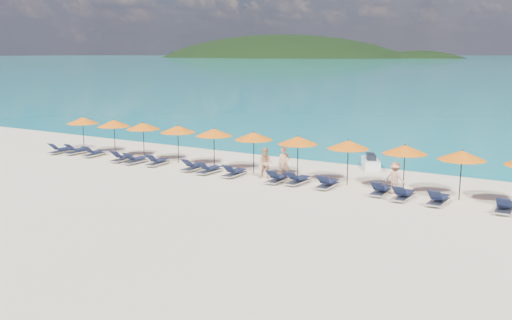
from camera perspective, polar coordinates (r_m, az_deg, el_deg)
The scene contains 33 objects.
ground at distance 25.94m, azimuth -3.48°, elevation -3.66°, with size 1400.00×1400.00×0.00m, color beige.
headland_main at distance 644.26m, azimuth 2.26°, elevation 6.82°, with size 374.00×242.00×126.50m.
headland_small at distance 604.82m, azimuth 15.79°, elevation 6.45°, with size 162.00×126.00×85.50m.
jetski at distance 32.67m, azimuth 11.40°, elevation -0.26°, with size 1.75×2.35×0.79m.
beachgoer_a at distance 28.88m, azimuth 2.82°, elevation -0.40°, with size 0.63×0.41×1.73m, color tan.
beachgoer_b at distance 29.34m, azimuth 0.94°, elevation -0.32°, with size 0.79×0.46×1.63m, color tan.
beachgoer_c at distance 26.96m, azimuth 13.73°, elevation -1.77°, with size 0.96×0.45×1.49m, color tan.
umbrella_0 at distance 39.20m, azimuth -16.95°, elevation 3.80°, with size 2.10×2.10×2.28m.
umbrella_1 at distance 37.10m, azimuth -14.02°, elevation 3.58°, with size 2.10×2.10×2.28m.
umbrella_2 at distance 35.35m, azimuth -11.23°, elevation 3.35°, with size 2.10×2.10×2.28m.
umbrella_3 at distance 33.58m, azimuth -7.83°, elevation 3.08°, with size 2.10×2.10×2.28m.
umbrella_4 at distance 32.03m, azimuth -4.23°, elevation 2.77°, with size 2.10×2.10×2.28m.
umbrella_5 at distance 30.52m, azimuth -0.23°, elevation 2.41°, with size 2.10×2.10×2.28m.
umbrella_6 at distance 29.13m, azimuth 4.22°, elevation 1.98°, with size 2.10×2.10×2.28m.
umbrella_7 at distance 28.09m, azimuth 9.21°, elevation 1.54°, with size 2.10×2.10×2.28m.
umbrella_8 at distance 27.24m, azimuth 14.68°, elevation 1.04°, with size 2.10×2.10×2.28m.
umbrella_9 at distance 26.43m, azimuth 19.90°, elevation 0.45°, with size 2.10×2.10×2.28m.
lounger_0 at distance 38.81m, azimuth -18.97°, elevation 0.96°, with size 0.67×1.72×0.66m.
lounger_1 at distance 38.23m, azimuth -17.49°, elevation 0.91°, with size 0.65×1.71×0.66m.
lounger_2 at distance 37.05m, azimuth -15.92°, elevation 0.69°, with size 0.77×1.75×0.66m.
lounger_3 at distance 34.92m, azimuth -13.23°, elevation 0.22°, with size 0.74×1.74×0.66m.
lounger_4 at distance 34.10m, azimuth -11.98°, elevation 0.02°, with size 0.64×1.71×0.66m.
lounger_5 at distance 33.29m, azimuth -9.85°, elevation -0.16°, with size 0.76×1.75×0.66m.
lounger_6 at distance 31.60m, azimuth -6.28°, elevation -0.65°, with size 0.63×1.70×0.66m.
lounger_7 at distance 30.74m, azimuth -4.72°, elevation -0.94°, with size 0.71×1.73×0.66m.
lounger_8 at distance 29.92m, azimuth -2.21°, elevation -1.24°, with size 0.65×1.71×0.66m.
lounger_9 at distance 28.54m, azimuth 2.18°, elevation -1.83°, with size 0.65×1.71×0.66m.
lounger_10 at distance 28.24m, azimuth 4.18°, elevation -1.99°, with size 0.74×1.74×0.66m.
lounger_11 at distance 27.61m, azimuth 7.15°, elevation -2.34°, with size 0.65×1.71×0.66m.
lounger_12 at distance 26.73m, azimuth 12.36°, elevation -2.94°, with size 0.70×1.73×0.66m.
lounger_13 at distance 26.08m, azimuth 14.48°, elevation -3.38°, with size 0.66×1.71×0.66m.
lounger_14 at distance 25.70m, azimuth 17.76°, elevation -3.77°, with size 0.66×1.71×0.66m.
lounger_15 at distance 25.44m, azimuth 23.59°, elevation -4.31°, with size 0.69×1.72×0.66m.
Camera 1 is at (14.46, -20.55, 6.46)m, focal length 40.00 mm.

